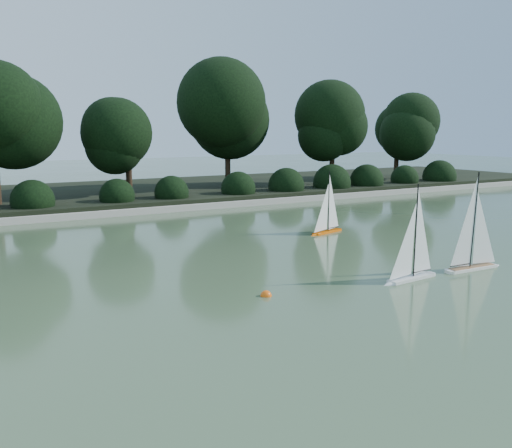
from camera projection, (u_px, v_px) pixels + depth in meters
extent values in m
plane|color=#2D4127|center=(313.00, 293.00, 8.45)|extent=(80.00, 80.00, 0.00)
cube|color=gray|center=(123.00, 212.00, 16.06)|extent=(40.00, 0.35, 0.18)
cube|color=black|center=(86.00, 196.00, 19.44)|extent=(40.00, 8.00, 0.30)
cylinder|color=black|center=(129.00, 184.00, 18.51)|extent=(0.20, 0.20, 1.26)
sphere|color=black|center=(127.00, 135.00, 18.26)|extent=(2.10, 2.10, 2.10)
cylinder|color=black|center=(228.00, 171.00, 21.09)|extent=(0.20, 0.20, 1.73)
sphere|color=black|center=(227.00, 113.00, 20.74)|extent=(2.80, 2.80, 2.80)
cylinder|color=black|center=(332.00, 173.00, 22.19)|extent=(0.20, 0.20, 1.48)
sphere|color=black|center=(333.00, 124.00, 21.89)|extent=(2.52, 2.52, 2.52)
cylinder|color=black|center=(396.00, 169.00, 24.73)|extent=(0.20, 0.20, 1.40)
sphere|color=black|center=(398.00, 129.00, 24.45)|extent=(2.24, 2.24, 2.24)
sphere|color=black|center=(42.00, 201.00, 15.76)|extent=(1.10, 1.10, 1.10)
sphere|color=black|center=(113.00, 196.00, 16.77)|extent=(1.10, 1.10, 1.10)
sphere|color=black|center=(176.00, 193.00, 17.78)|extent=(1.10, 1.10, 1.10)
sphere|color=black|center=(232.00, 189.00, 18.78)|extent=(1.10, 1.10, 1.10)
sphere|color=black|center=(283.00, 186.00, 19.79)|extent=(1.10, 1.10, 1.10)
sphere|color=black|center=(329.00, 183.00, 20.80)|extent=(1.10, 1.10, 1.10)
sphere|color=black|center=(370.00, 181.00, 21.81)|extent=(1.10, 1.10, 1.10)
sphere|color=black|center=(408.00, 179.00, 22.82)|extent=(1.10, 1.10, 1.10)
sphere|color=black|center=(443.00, 177.00, 23.83)|extent=(1.10, 1.10, 1.10)
cube|color=silver|center=(411.00, 277.00, 9.18)|extent=(0.98, 0.28, 0.10)
cone|color=silver|center=(388.00, 282.00, 8.86)|extent=(0.21, 0.21, 0.19)
cylinder|color=silver|center=(430.00, 272.00, 9.46)|extent=(0.13, 0.13, 0.10)
cylinder|color=black|center=(416.00, 228.00, 9.08)|extent=(0.02, 0.02, 1.50)
cylinder|color=black|center=(422.00, 268.00, 9.31)|extent=(0.44, 0.06, 0.02)
cube|color=white|center=(472.00, 267.00, 9.84)|extent=(1.07, 0.25, 0.11)
cone|color=white|center=(496.00, 263.00, 10.13)|extent=(0.22, 0.22, 0.21)
cylinder|color=white|center=(450.00, 270.00, 9.59)|extent=(0.13, 0.13, 0.11)
cube|color=olive|center=(472.00, 263.00, 9.83)|extent=(0.98, 0.19, 0.01)
cylinder|color=black|center=(473.00, 217.00, 9.67)|extent=(0.02, 0.02, 1.64)
cylinder|color=black|center=(460.00, 262.00, 9.69)|extent=(0.49, 0.03, 0.02)
cube|color=#E85704|center=(327.00, 231.00, 13.35)|extent=(0.92, 0.41, 0.09)
cone|color=#E85704|center=(313.00, 234.00, 12.98)|extent=(0.22, 0.22, 0.18)
cylinder|color=#E85704|center=(338.00, 228.00, 13.67)|extent=(0.13, 0.13, 0.09)
cylinder|color=black|center=(329.00, 199.00, 13.26)|extent=(0.02, 0.02, 1.40)
cylinder|color=black|center=(333.00, 225.00, 13.51)|extent=(0.40, 0.12, 0.01)
sphere|color=#ED580C|center=(266.00, 296.00, 8.28)|extent=(0.17, 0.17, 0.17)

